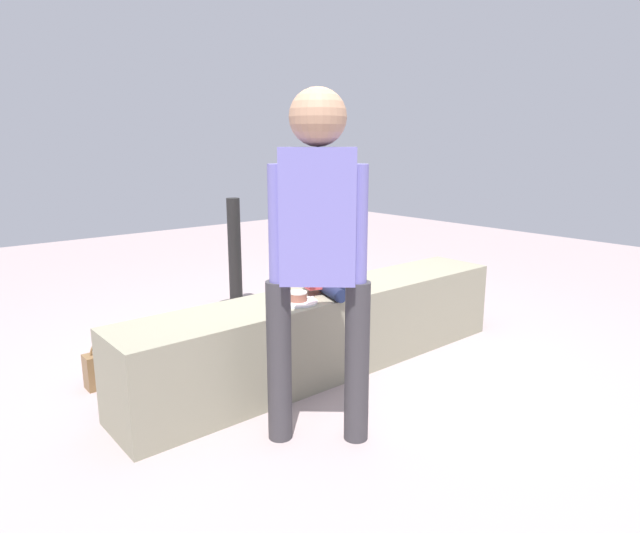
% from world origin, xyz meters
% --- Properties ---
extents(ground_plane, '(12.00, 12.00, 0.00)m').
position_xyz_m(ground_plane, '(0.00, 0.00, 0.00)').
color(ground_plane, '#A08D8D').
extents(concrete_ledge, '(2.69, 0.45, 0.51)m').
position_xyz_m(concrete_ledge, '(0.00, 0.00, 0.25)').
color(concrete_ledge, gray).
rests_on(concrete_ledge, ground_plane).
extents(child_seated, '(0.29, 0.35, 0.48)m').
position_xyz_m(child_seated, '(-0.06, -0.02, 0.72)').
color(child_seated, '#182141').
rests_on(child_seated, concrete_ledge).
extents(adult_standing, '(0.39, 0.37, 1.62)m').
position_xyz_m(adult_standing, '(-0.58, -0.59, 0.98)').
color(adult_standing, '#383539').
rests_on(adult_standing, ground_plane).
extents(cake_plate, '(0.22, 0.22, 0.07)m').
position_xyz_m(cake_plate, '(-0.30, -0.08, 0.53)').
color(cake_plate, white).
rests_on(cake_plate, concrete_ledge).
extents(gift_bag, '(0.26, 0.13, 0.35)m').
position_xyz_m(gift_bag, '(0.85, 0.71, 0.15)').
color(gift_bag, '#59C6B2').
rests_on(gift_bag, ground_plane).
extents(railing_post, '(0.36, 0.36, 0.95)m').
position_xyz_m(railing_post, '(0.23, 1.48, 0.34)').
color(railing_post, black).
rests_on(railing_post, ground_plane).
extents(water_bottle_near_gift, '(0.06, 0.06, 0.24)m').
position_xyz_m(water_bottle_near_gift, '(0.76, 0.93, 0.11)').
color(water_bottle_near_gift, silver).
rests_on(water_bottle_near_gift, ground_plane).
extents(party_cup_red, '(0.08, 0.08, 0.09)m').
position_xyz_m(party_cup_red, '(0.60, 0.82, 0.05)').
color(party_cup_red, red).
rests_on(party_cup_red, ground_plane).
extents(cake_box_white, '(0.34, 0.34, 0.13)m').
position_xyz_m(cake_box_white, '(-0.77, 1.17, 0.06)').
color(cake_box_white, white).
rests_on(cake_box_white, ground_plane).
extents(handbag_black_leather, '(0.31, 0.14, 0.36)m').
position_xyz_m(handbag_black_leather, '(0.28, 0.63, 0.13)').
color(handbag_black_leather, black).
rests_on(handbag_black_leather, ground_plane).
extents(handbag_brown_canvas, '(0.27, 0.11, 0.30)m').
position_xyz_m(handbag_brown_canvas, '(-1.14, 0.66, 0.11)').
color(handbag_brown_canvas, brown).
rests_on(handbag_brown_canvas, ground_plane).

